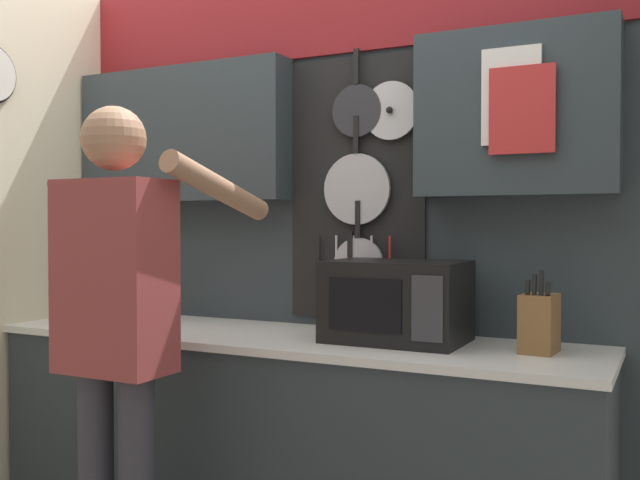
{
  "coord_description": "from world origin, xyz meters",
  "views": [
    {
      "loc": [
        1.38,
        -2.45,
        1.37
      ],
      "look_at": [
        0.05,
        0.2,
        1.3
      ],
      "focal_mm": 40.0,
      "sensor_mm": 36.0,
      "label": 1
    }
  ],
  "objects": [
    {
      "name": "person",
      "position": [
        -0.31,
        -0.6,
        1.06
      ],
      "size": [
        0.54,
        0.68,
        1.76
      ],
      "color": "#383842",
      "rests_on": "ground_plane"
    },
    {
      "name": "knife_block",
      "position": [
        0.96,
        0.05,
        1.03
      ],
      "size": [
        0.12,
        0.16,
        0.28
      ],
      "color": "brown",
      "rests_on": "base_cabinet_counter"
    },
    {
      "name": "base_cabinet_counter",
      "position": [
        0.0,
        -0.0,
        0.46
      ],
      "size": [
        2.44,
        0.63,
        0.93
      ],
      "color": "#2D383D",
      "rests_on": "ground_plane"
    },
    {
      "name": "microwave",
      "position": [
        0.45,
        0.05,
        1.08
      ],
      "size": [
        0.5,
        0.36,
        0.3
      ],
      "color": "black",
      "rests_on": "base_cabinet_counter"
    },
    {
      "name": "utensil_crock",
      "position": [
        -0.73,
        0.05,
        1.01
      ],
      "size": [
        0.12,
        0.12,
        0.35
      ],
      "color": "white",
      "rests_on": "base_cabinet_counter"
    },
    {
      "name": "back_wall_unit",
      "position": [
        -0.01,
        0.28,
        1.49
      ],
      "size": [
        3.01,
        0.23,
        2.49
      ],
      "color": "#2D383D",
      "rests_on": "ground_plane"
    }
  ]
}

